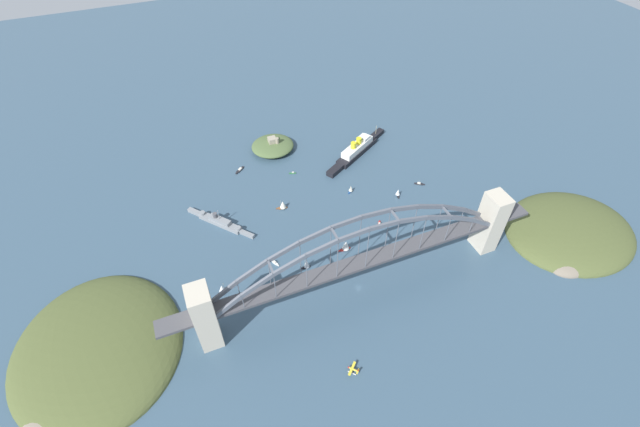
{
  "coord_description": "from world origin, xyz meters",
  "views": [
    {
      "loc": [
        -103.21,
        -172.37,
        279.55
      ],
      "look_at": [
        0.0,
        79.58,
        8.0
      ],
      "focal_mm": 24.43,
      "sensor_mm": 36.0,
      "label": 1
    }
  ],
  "objects": [
    {
      "name": "seaplane_taxiing_near_bridge",
      "position": [
        -33.21,
        -59.3,
        1.96
      ],
      "size": [
        9.14,
        9.02,
        4.79
      ],
      "color": "#B7B7B2",
      "rests_on": "ground"
    },
    {
      "name": "headland_west_shore",
      "position": [
        -191.22,
        20.1,
        0.0
      ],
      "size": [
        114.7,
        127.31,
        25.6
      ],
      "color": "#4C562D",
      "rests_on": "ground"
    },
    {
      "name": "small_boat_8",
      "position": [
        46.41,
        54.11,
        0.85
      ],
      "size": [
        5.22,
        7.61,
        2.36
      ],
      "color": "#B2231E",
      "rests_on": "ground"
    },
    {
      "name": "ocean_liner",
      "position": [
        72.77,
        155.26,
        5.54
      ],
      "size": [
        87.93,
        55.73,
        18.46
      ],
      "color": "black",
      "rests_on": "ground"
    },
    {
      "name": "small_boat_6",
      "position": [
        -30.36,
        33.92,
        4.53
      ],
      "size": [
        8.24,
        4.85,
        9.84
      ],
      "color": "black",
      "rests_on": "ground"
    },
    {
      "name": "ground_plane",
      "position": [
        0.0,
        0.0,
        0.0
      ],
      "size": [
        1400.0,
        1400.0,
        0.0
      ],
      "primitive_type": "plane",
      "color": "#385166"
    },
    {
      "name": "small_boat_0",
      "position": [
        41.49,
        103.37,
        3.85
      ],
      "size": [
        6.49,
        5.35,
        8.1
      ],
      "color": "#234C8C",
      "rests_on": "ground"
    },
    {
      "name": "small_boat_3",
      "position": [
        -0.87,
        149.79,
        0.83
      ],
      "size": [
        6.92,
        3.05,
        2.26
      ],
      "color": "#2D6B3D",
      "rests_on": "ground"
    },
    {
      "name": "small_boat_4",
      "position": [
        -48.48,
        174.93,
        0.7
      ],
      "size": [
        11.11,
        9.81,
        1.95
      ],
      "color": "black",
      "rests_on": "ground"
    },
    {
      "name": "small_boat_5",
      "position": [
        -98.67,
        35.89,
        4.65
      ],
      "size": [
        9.72,
        7.5,
        10.13
      ],
      "color": "#234C8C",
      "rests_on": "ground"
    },
    {
      "name": "small_boat_10",
      "position": [
        80.45,
        81.6,
        3.97
      ],
      "size": [
        5.17,
        7.65,
        8.43
      ],
      "color": "black",
      "rests_on": "ground"
    },
    {
      "name": "naval_cruiser",
      "position": [
        -84.17,
        108.6,
        2.9
      ],
      "size": [
        48.14,
        57.36,
        16.99
      ],
      "color": "gray",
      "rests_on": "ground"
    },
    {
      "name": "small_boat_9",
      "position": [
        108.12,
        87.77,
        0.69
      ],
      "size": [
        9.4,
        6.95,
        1.98
      ],
      "color": "black",
      "rests_on": "ground"
    },
    {
      "name": "small_boat_7",
      "position": [
        -25.91,
        106.36,
        4.59
      ],
      "size": [
        10.34,
        6.8,
        9.94
      ],
      "color": "brown",
      "rests_on": "ground"
    },
    {
      "name": "small_boat_2",
      "position": [
        -52.82,
        47.61,
        0.72
      ],
      "size": [
        4.75,
        8.25,
        2.06
      ],
      "color": "silver",
      "rests_on": "ground"
    },
    {
      "name": "headland_east_shore",
      "position": [
        194.3,
        -18.06,
        0.0
      ],
      "size": [
        114.73,
        98.01,
        24.56
      ],
      "color": "#4C562D",
      "rests_on": "ground"
    },
    {
      "name": "harbor_arch_bridge",
      "position": [
        0.0,
        -0.0,
        30.89
      ],
      "size": [
        292.74,
        18.54,
        74.24
      ],
      "color": "beige",
      "rests_on": "ground"
    },
    {
      "name": "fort_island_mid_harbor",
      "position": [
        -6.8,
        195.42,
        5.14
      ],
      "size": [
        44.7,
        42.28,
        15.98
      ],
      "color": "#4C6038",
      "rests_on": "ground"
    },
    {
      "name": "small_boat_1",
      "position": [
        6.83,
        39.37,
        5.22
      ],
      "size": [
        10.91,
        6.06,
        11.24
      ],
      "color": "#B2231E",
      "rests_on": "ground"
    }
  ]
}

